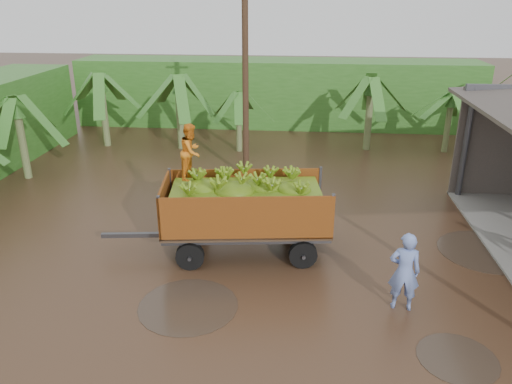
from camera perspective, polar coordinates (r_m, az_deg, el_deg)
ground at (r=13.88m, az=6.88°, el=-8.58°), size 100.00×100.00×0.00m
hedge_north at (r=28.50m, az=2.37°, el=11.27°), size 22.00×3.00×3.60m
banana_trailer at (r=14.02m, az=-1.30°, el=-1.67°), size 6.52×2.80×3.71m
man_blue at (r=12.18m, az=16.60°, el=-8.70°), size 0.76×0.54×1.97m
utility_pole at (r=19.45m, az=-1.21°, el=12.31°), size 1.20×0.24×7.46m
banana_plants at (r=20.99m, az=-3.76°, el=7.24°), size 24.52×17.06×4.07m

